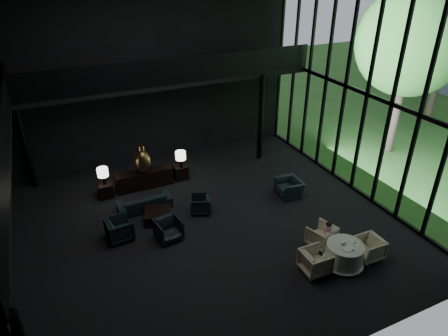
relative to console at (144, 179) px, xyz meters
name	(u,v)px	position (x,y,z in m)	size (l,w,h in m)	color
floor	(196,230)	(0.85, -3.64, -0.37)	(14.00, 12.00, 0.02)	black
wall_back	(141,76)	(0.85, 2.36, 3.63)	(14.00, 0.04, 8.00)	black
wall_front	(308,234)	(0.85, -9.64, 3.63)	(14.00, 0.04, 8.00)	black
curtain_wall	(367,94)	(7.80, -3.64, 3.63)	(0.20, 12.00, 8.00)	black
mezzanine_back	(171,79)	(1.85, 1.36, 3.63)	(12.00, 2.00, 0.25)	black
railing_left	(4,133)	(-4.15, -3.64, 4.23)	(0.06, 12.00, 1.00)	black
railing_back	(178,70)	(1.85, 0.36, 4.23)	(12.00, 0.06, 1.00)	black
column_nw	(24,142)	(-4.15, 2.06, 1.63)	(0.24, 0.24, 4.00)	black
column_ne	(261,118)	(5.65, 0.36, 1.63)	(0.24, 0.24, 4.00)	black
tree_near	(411,41)	(11.85, -1.64, 4.86)	(4.80, 4.80, 7.65)	#382D23
console	(144,179)	(0.00, 0.00, 0.00)	(2.34, 0.53, 0.74)	black
bronze_urn	(143,161)	(0.00, -0.09, 0.88)	(0.63, 0.63, 1.18)	#9B551F
side_table_left	(106,190)	(-1.60, -0.08, -0.08)	(0.52, 0.52, 0.58)	black
table_lamp_left	(103,173)	(-1.60, -0.09, 0.72)	(0.43, 0.43, 0.71)	black
side_table_right	(180,172)	(1.60, 0.06, -0.06)	(0.56, 0.56, 0.62)	black
table_lamp_right	(181,156)	(1.60, -0.08, 0.76)	(0.43, 0.43, 0.73)	black
sofa	(144,200)	(-0.42, -1.56, 0.01)	(1.97, 0.58, 0.77)	#1E3043
lounge_armchair_west	(119,227)	(-1.65, -2.99, 0.09)	(0.90, 0.84, 0.93)	#18252D
lounge_armchair_east	(201,204)	(1.43, -2.66, -0.02)	(0.69, 0.65, 0.71)	black
lounge_armchair_south	(168,228)	(-0.15, -3.70, 0.07)	(0.85, 0.80, 0.88)	black
window_armchair	(289,186)	(5.09, -3.05, 0.05)	(0.96, 0.62, 0.84)	#1E343A
coffee_table	(158,216)	(-0.20, -2.52, -0.17)	(0.91, 0.91, 0.40)	black
dining_table	(344,256)	(4.37, -7.22, -0.04)	(1.29, 1.29, 0.75)	white
dining_chair_north	(321,234)	(4.31, -6.15, 0.06)	(0.83, 0.78, 0.86)	beige
dining_chair_east	(369,247)	(5.28, -7.30, 0.04)	(0.80, 0.75, 0.83)	#BAA896
dining_chair_west	(316,260)	(3.37, -7.10, 0.07)	(0.86, 0.81, 0.89)	beige
child	(328,230)	(4.39, -6.34, 0.35)	(0.26, 0.26, 0.56)	#EB9FC0
plate_a	(347,249)	(4.27, -7.40, 0.39)	(0.26, 0.26, 0.02)	white
plate_b	(346,240)	(4.53, -7.04, 0.38)	(0.20, 0.20, 0.01)	white
saucer	(354,245)	(4.59, -7.34, 0.38)	(0.14, 0.14, 0.01)	white
coffee_cup	(355,242)	(4.70, -7.26, 0.42)	(0.07, 0.07, 0.05)	white
cereal_bowl	(343,243)	(4.32, -7.15, 0.42)	(0.16, 0.16, 0.08)	white
cream_pot	(353,250)	(4.39, -7.52, 0.41)	(0.06, 0.06, 0.07)	#99999E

